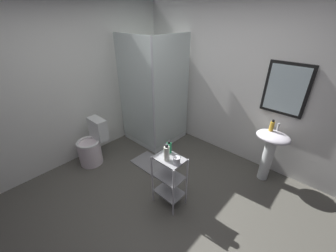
{
  "coord_description": "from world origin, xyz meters",
  "views": [
    {
      "loc": [
        1.4,
        -1.3,
        2.26
      ],
      "look_at": [
        -0.42,
        0.7,
        0.79
      ],
      "focal_mm": 22.11,
      "sensor_mm": 36.0,
      "label": 1
    }
  ],
  "objects": [
    {
      "name": "wall_left",
      "position": [
        -1.85,
        0.0,
        1.25
      ],
      "size": [
        0.1,
        4.2,
        2.5
      ],
      "primitive_type": "cube",
      "color": "white",
      "rests_on": "ground_plane"
    },
    {
      "name": "toilet",
      "position": [
        -1.48,
        -0.03,
        0.31
      ],
      "size": [
        0.37,
        0.49,
        0.76
      ],
      "color": "white",
      "rests_on": "ground_plane"
    },
    {
      "name": "shower_stall",
      "position": [
        -1.21,
        1.18,
        0.46
      ],
      "size": [
        0.92,
        0.92,
        2.0
      ],
      "color": "white",
      "rests_on": "ground_plane"
    },
    {
      "name": "pedestal_sink",
      "position": [
        0.83,
        1.52,
        0.58
      ],
      "size": [
        0.46,
        0.37,
        0.81
      ],
      "color": "white",
      "rests_on": "ground_plane"
    },
    {
      "name": "storage_cart",
      "position": [
        0.07,
        0.18,
        0.44
      ],
      "size": [
        0.38,
        0.28,
        0.74
      ],
      "color": "silver",
      "rests_on": "ground_plane"
    },
    {
      "name": "lotion_bottle_white",
      "position": [
        0.07,
        0.13,
        0.84
      ],
      "size": [
        0.07,
        0.07,
        0.22
      ],
      "color": "white",
      "rests_on": "storage_cart"
    },
    {
      "name": "rinse_cup",
      "position": [
        0.21,
        0.16,
        0.79
      ],
      "size": [
        0.08,
        0.08,
        0.09
      ],
      "primitive_type": "cylinder",
      "color": "silver",
      "rests_on": "storage_cart"
    },
    {
      "name": "bath_mat",
      "position": [
        -0.71,
        0.57,
        0.01
      ],
      "size": [
        0.6,
        0.4,
        0.02
      ],
      "primitive_type": "cube",
      "color": "gray",
      "rests_on": "ground_plane"
    },
    {
      "name": "ground_plane",
      "position": [
        0.0,
        0.0,
        -0.01
      ],
      "size": [
        4.2,
        4.2,
        0.02
      ],
      "primitive_type": "cube",
      "color": "#53514A"
    },
    {
      "name": "hand_soap_bottle",
      "position": [
        0.77,
        1.55,
        0.89
      ],
      "size": [
        0.06,
        0.06,
        0.17
      ],
      "color": "gold",
      "rests_on": "pedestal_sink"
    },
    {
      "name": "sink_faucet",
      "position": [
        0.83,
        1.64,
        0.86
      ],
      "size": [
        0.03,
        0.03,
        0.1
      ],
      "primitive_type": "cylinder",
      "color": "silver",
      "rests_on": "pedestal_sink"
    },
    {
      "name": "body_wash_bottle_green",
      "position": [
        -0.01,
        0.27,
        0.81
      ],
      "size": [
        0.07,
        0.07,
        0.17
      ],
      "color": "#2C9C5E",
      "rests_on": "storage_cart"
    },
    {
      "name": "wall_back",
      "position": [
        0.01,
        1.85,
        1.25
      ],
      "size": [
        4.2,
        0.14,
        2.5
      ],
      "color": "silver",
      "rests_on": "ground_plane"
    }
  ]
}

